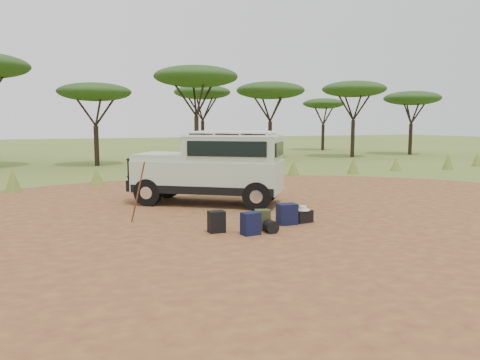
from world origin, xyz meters
name	(u,v)px	position (x,y,z in m)	size (l,w,h in m)	color
ground	(265,224)	(0.00, 0.00, 0.00)	(140.00, 140.00, 0.00)	#5B6F27
dirt_clearing	(265,223)	(0.00, 0.00, 0.00)	(23.00, 23.00, 0.01)	olive
grass_fringe	(176,173)	(0.12, 8.67, 0.40)	(36.60, 1.60, 0.90)	#5B6F27
acacia_treeline	(137,85)	(0.75, 19.81, 4.87)	(46.70, 13.20, 6.26)	black
safari_vehicle	(213,169)	(-0.19, 3.20, 1.08)	(4.74, 4.13, 2.24)	#AFC5A8
walking_staff	(138,192)	(-2.86, 1.32, 0.77)	(0.04, 0.04, 1.60)	brown
backpack_black	(217,222)	(-1.44, -0.44, 0.25)	(0.36, 0.27, 0.50)	black
backpack_navy	(251,224)	(-0.82, -0.95, 0.26)	(0.39, 0.28, 0.51)	black
backpack_olive	(263,220)	(-0.36, -0.61, 0.24)	(0.35, 0.25, 0.48)	#343F1D
duffel_navy	(287,214)	(0.45, -0.32, 0.26)	(0.46, 0.34, 0.52)	black
hard_case	(303,216)	(0.93, -0.26, 0.16)	(0.44, 0.31, 0.31)	black
stuff_sack	(271,227)	(-0.31, -0.95, 0.15)	(0.29, 0.29, 0.29)	black
safari_hat	(303,209)	(0.93, -0.26, 0.35)	(0.37, 0.37, 0.11)	beige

